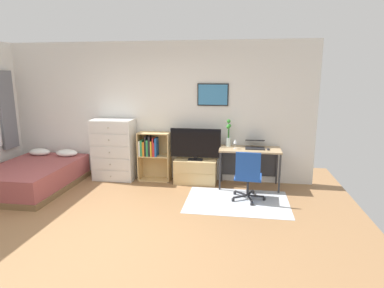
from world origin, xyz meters
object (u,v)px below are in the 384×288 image
Objects in this scene: dresser at (114,150)px; desk at (250,155)px; television at (195,144)px; bookshelf at (152,152)px; computer_mouse at (268,149)px; office_chair at (248,175)px; bed at (34,176)px; bamboo_vase at (229,134)px; wine_glass at (235,142)px; tv_stand at (196,171)px; laptop at (255,145)px.

dresser is 1.09× the size of desk.
dresser is at bearing 179.74° from television.
bookshelf is 2.23m from computer_mouse.
office_chair is (-0.04, -0.79, -0.14)m from desk.
bamboo_vase is (3.54, 0.83, 0.73)m from bed.
dresser is at bearing 177.09° from wine_glass.
computer_mouse reaches higher than desk.
television is at bearing -171.61° from bamboo_vase.
bookshelf is 1.54m from bamboo_vase.
computer_mouse is (4.26, 0.62, 0.52)m from bed.
laptop is (1.11, 0.00, 0.57)m from tv_stand.
desk is (1.89, -0.05, 0.03)m from bookshelf.
computer_mouse is 0.78m from bamboo_vase.
bamboo_vase is at bearing 170.36° from desk.
bed is 3.91m from office_chair.
bookshelf reaches higher than computer_mouse.
tv_stand is (0.87, -0.05, -0.34)m from bookshelf.
bed is 1.74× the size of desk.
bed is 10.75× the size of wine_glass.
tv_stand is at bearing -173.65° from bamboo_vase.
wine_glass reaches higher than computer_mouse.
bookshelf is 1.00× the size of television.
bookshelf is at bearing 175.18° from computer_mouse.
bookshelf is at bearing 173.55° from wine_glass.
television is at bearing -178.73° from desk.
wine_glass is (0.13, -0.21, -0.09)m from bamboo_vase.
wine_glass is (-0.59, 0.00, 0.12)m from computer_mouse.
television is (1.64, -0.01, 0.17)m from dresser.
bamboo_vase is (-0.37, 0.86, 0.51)m from office_chair.
desk is (2.66, 0.02, -0.01)m from dresser.
desk is at bearing 10.57° from bed.
dresser is 2.29m from bamboo_vase.
desk is at bearing 91.21° from office_chair.
television is at bearing 174.99° from computer_mouse.
dresser is at bearing 29.96° from bed.
bed is 3.02m from tv_stand.
tv_stand is 1.25m from laptop.
desk is 2.17× the size of bamboo_vase.
laptop reaches higher than desk.
desk is at bearing -9.64° from bamboo_vase.
laptop reaches higher than computer_mouse.
laptop is (0.09, 0.00, 0.20)m from desk.
office_chair is at bearing -66.86° from bamboo_vase.
bed is 4.34m from computer_mouse.
bookshelf reaches higher than bed.
tv_stand is (1.64, 0.02, -0.37)m from dresser.
bamboo_vase reaches higher than wine_glass.
television is at bearing 171.33° from wine_glass.
office_chair is at bearing -24.29° from bookshelf.
computer_mouse is at bearing -5.01° from television.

